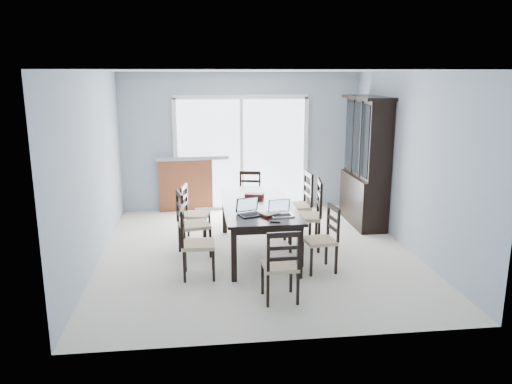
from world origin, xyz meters
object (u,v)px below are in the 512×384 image
Objects in this scene: chair_right_near at (326,231)px; chair_end_far at (249,191)px; laptop_dark at (252,211)px; dining_table at (257,208)px; chair_right_mid at (311,207)px; chair_end_near at (282,258)px; chair_left_near at (191,235)px; chair_left_far at (191,207)px; chair_right_far at (301,197)px; laptop_silver at (282,212)px; cell_phone at (275,222)px; china_hutch at (366,163)px; hot_tub at (206,174)px; chair_left_mid at (187,217)px; game_box at (254,196)px.

chair_right_near is 2.52m from chair_end_far.
laptop_dark is at bearing 98.14° from chair_end_far.
chair_right_near is 2.71× the size of laptop_dark.
dining_table is 1.82× the size of chair_right_mid.
chair_right_mid is 1.19× the size of chair_end_near.
chair_left_near is 2.86× the size of laptop_dark.
chair_end_near is at bearing 49.76° from chair_left_near.
chair_right_far is at bearing 102.89° from chair_left_far.
laptop_silver reaches higher than dining_table.
chair_left_far is 1.88m from chair_right_mid.
chair_right_far reaches higher than chair_left_near.
chair_left_near is 1.05× the size of chair_left_far.
laptop_dark is at bearing 141.47° from chair_right_far.
chair_end_near is 2.71× the size of laptop_dark.
chair_left_near is at bearing 127.57° from chair_right_far.
chair_right_far is 9.79× the size of cell_phone.
china_hutch reaches higher than chair_left_far.
chair_end_far is (1.03, 0.95, 0.00)m from chair_left_far.
hot_tub is (-0.52, 3.95, -0.28)m from laptop_dark.
chair_right_near is 1.00× the size of chair_end_near.
cell_phone is (1.07, -1.65, 0.22)m from chair_left_far.
laptop_silver is at bearing -31.35° from laptop_dark.
chair_left_far reaches higher than laptop_dark.
dining_table is 2.41m from china_hutch.
chair_left_near is 1.05× the size of chair_end_near.
chair_left_near is 1.77m from chair_right_near.
chair_left_mid is (-0.06, 0.79, 0.01)m from chair_left_near.
chair_end_far is at bearing 86.61° from laptop_silver.
chair_end_far is 1.35m from game_box.
chair_left_far is 2.30m from chair_right_near.
chair_end_far is at bearing 158.10° from chair_left_near.
chair_end_far is (-0.73, 0.92, -0.10)m from chair_right_far.
chair_right_near is 3.14× the size of laptop_silver.
chair_end_near is (0.07, -1.67, -0.14)m from dining_table.
game_box is (-0.83, 1.07, 0.25)m from chair_right_near.
china_hutch reaches higher than cell_phone.
laptop_silver is at bearing -71.53° from dining_table.
hot_tub is at bearing 12.86° from chair_right_near.
dining_table is 1.83× the size of chair_right_far.
china_hutch reaches higher than chair_right_near.
chair_right_far is at bearing 142.16° from chair_end_far.
chair_right_mid is (1.76, 0.89, 0.07)m from chair_left_near.
china_hutch is 1.83× the size of chair_right_far.
china_hutch is at bearing 112.47° from chair_left_far.
chair_right_far reaches higher than laptop_dark.
chair_end_far is at bearing 87.75° from chair_end_near.
chair_left_far is at bearing 79.90° from chair_right_mid.
china_hutch reaches higher than chair_right_far.
laptop_dark is (-0.97, 0.14, 0.27)m from chair_right_near.
chair_left_far reaches higher than dining_table.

